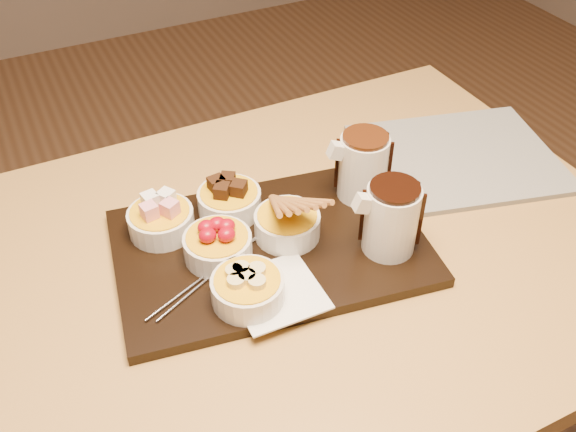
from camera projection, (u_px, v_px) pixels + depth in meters
name	position (u px, v px, depth m)	size (l,w,h in m)	color
dining_table	(261.00, 305.00, 1.02)	(1.20, 0.80, 0.75)	#AB7F3F
serving_board	(270.00, 247.00, 0.97)	(0.46, 0.30, 0.02)	black
napkin	(276.00, 292.00, 0.89)	(0.12, 0.12, 0.00)	white
bowl_marshmallows	(161.00, 222.00, 0.97)	(0.10, 0.10, 0.04)	silver
bowl_cake	(230.00, 202.00, 1.01)	(0.10, 0.10, 0.04)	silver
bowl_strawberries	(218.00, 247.00, 0.93)	(0.10, 0.10, 0.04)	silver
bowl_biscotti	(287.00, 225.00, 0.97)	(0.10, 0.10, 0.04)	silver
bowl_bananas	(248.00, 290.00, 0.87)	(0.10, 0.10, 0.04)	silver
pitcher_dark_chocolate	(391.00, 219.00, 0.92)	(0.08, 0.08, 0.11)	silver
pitcher_milk_chocolate	(363.00, 167.00, 1.02)	(0.08, 0.08, 0.11)	silver
fondue_skewers	(216.00, 267.00, 0.92)	(0.26, 0.03, 0.01)	silver
newspaper	(457.00, 158.00, 1.15)	(0.34, 0.28, 0.01)	beige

